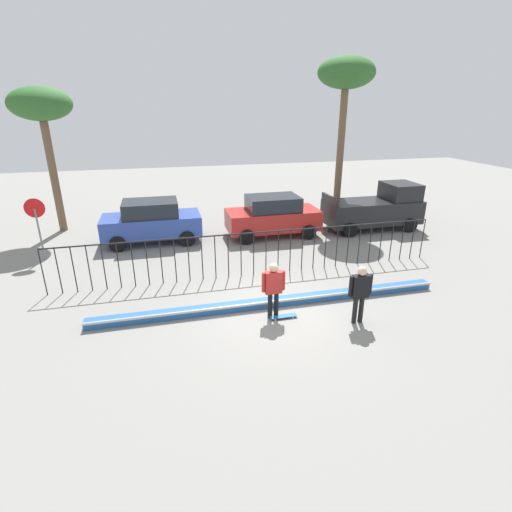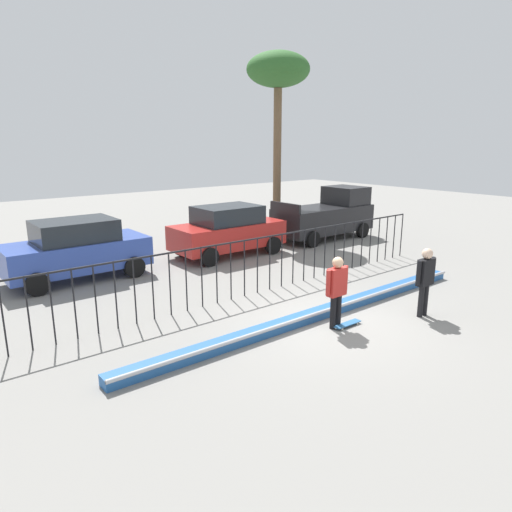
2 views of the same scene
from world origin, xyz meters
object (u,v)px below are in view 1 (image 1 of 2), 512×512
Objects in this scene: camera_operator at (360,289)px; parked_car_red at (273,216)px; palm_tree_short at (41,108)px; pickup_truck at (376,208)px; palm_tree_tall at (346,79)px; skateboard at (283,316)px; parked_car_blue at (152,221)px; stop_sign at (37,221)px; skateboarder at (273,285)px.

parked_car_red is (-0.15, 8.23, -0.08)m from camera_operator.
palm_tree_short reaches higher than camera_operator.
pickup_truck is 6.42m from palm_tree_tall.
palm_tree_tall reaches higher than skateboard.
camera_operator is 9.57m from pickup_truck.
parked_car_red is at bearing -6.60° from parked_car_blue.
parked_car_blue is 7.03m from palm_tree_short.
parked_car_blue is at bearing -11.85° from camera_operator.
parked_car_blue is at bearing 106.58° from skateboard.
palm_tree_short is (-4.34, 2.88, 4.72)m from parked_car_blue.
parked_car_blue is at bearing 176.30° from parked_car_red.
skateboard is 0.32× the size of stop_sign.
skateboard is at bearing 24.74° from camera_operator.
parked_car_blue is 1.00× the size of parked_car_red.
skateboarder is 10.18m from stop_sign.
parked_car_blue is (-3.70, 7.91, 0.91)m from skateboard.
stop_sign is (-7.98, 6.77, 1.56)m from skateboard.
skateboarder is 0.26× the size of palm_tree_short.
parked_car_blue reaches higher than skateboard.
palm_tree_short is at bearing 164.65° from pickup_truck.
pickup_truck reaches higher than skateboarder.
stop_sign reaches higher than parked_car_blue.
parked_car_blue is at bearing 174.44° from pickup_truck.
parked_car_blue is 0.65× the size of palm_tree_short.
parked_car_red is at bearing -18.37° from palm_tree_short.
stop_sign is at bearing -89.18° from palm_tree_short.
pickup_truck is at bearing 57.66° from skateboarder.
palm_tree_short is at bearing 174.34° from palm_tree_tall.
stop_sign reaches higher than skateboard.
skateboarder is 0.37× the size of pickup_truck.
palm_tree_short is at bearing 118.23° from skateboard.
stop_sign is at bearing 7.82° from camera_operator.
palm_tree_tall is at bearing -5.66° from palm_tree_short.
stop_sign is (-15.12, -0.57, 0.58)m from pickup_truck.
skateboarder is at bearing -138.43° from pickup_truck.
parked_car_red is 1.72× the size of stop_sign.
pickup_truck is at bearing -5.40° from parked_car_blue.
skateboarder is at bearing -40.77° from stop_sign.
skateboard is 0.12× the size of palm_tree_short.
stop_sign reaches higher than camera_operator.
pickup_truck reaches higher than parked_car_blue.
skateboard is at bearing -53.29° from palm_tree_short.
pickup_truck is at bearing -59.87° from palm_tree_tall.
palm_tree_tall is (5.95, 9.40, 6.94)m from skateboard.
parked_car_blue reaches higher than skateboarder.
parked_car_red reaches higher than camera_operator.
parked_car_red is 5.31m from pickup_truck.
pickup_truck reaches higher than skateboard.
parked_car_red is 0.65× the size of palm_tree_short.
stop_sign is 0.38× the size of palm_tree_short.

